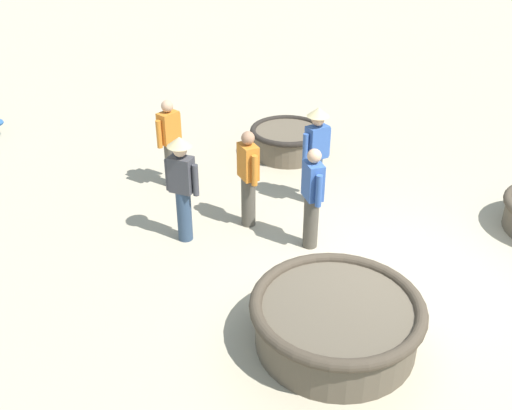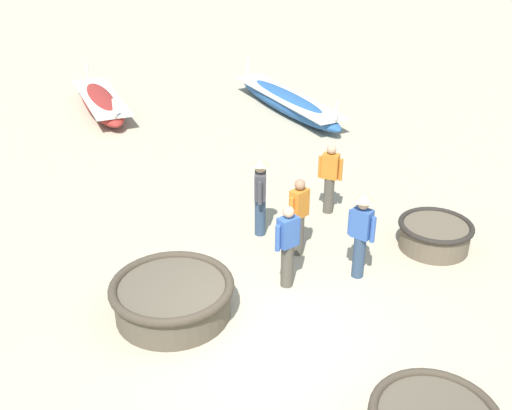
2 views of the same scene
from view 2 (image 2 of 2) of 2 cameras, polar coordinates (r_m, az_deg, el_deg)
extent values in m
plane|color=tan|center=(9.59, 0.33, -12.49)|extent=(80.00, 80.00, 0.00)
cylinder|color=brown|center=(9.98, -7.93, -8.98)|extent=(1.88, 1.88, 0.56)
torus|color=#42382B|center=(9.82, -8.04, -7.67)|extent=(2.03, 2.03, 0.15)
cylinder|color=brown|center=(12.17, 16.62, -2.90)|extent=(1.33, 1.33, 0.50)
torus|color=#28231E|center=(12.05, 16.78, -1.86)|extent=(1.44, 1.44, 0.11)
ellipsoid|color=#285693|center=(19.40, 2.94, 9.75)|extent=(1.71, 6.03, 0.61)
cube|color=silver|center=(19.34, 2.95, 10.30)|extent=(1.69, 5.56, 0.06)
cylinder|color=silver|center=(21.56, -0.77, 13.04)|extent=(0.10, 0.10, 0.55)
cylinder|color=silver|center=(17.04, 7.66, 8.91)|extent=(0.10, 0.10, 0.55)
ellipsoid|color=maroon|center=(20.02, -14.51, 9.42)|extent=(1.35, 4.89, 0.57)
cube|color=silver|center=(19.97, -14.57, 9.92)|extent=(1.37, 4.50, 0.06)
cylinder|color=silver|center=(22.01, -15.77, 12.19)|extent=(0.10, 0.10, 0.51)
cylinder|color=silver|center=(17.78, -13.34, 9.00)|extent=(0.10, 0.10, 0.51)
cylinder|color=#4C473D|center=(11.44, 4.03, -2.85)|extent=(0.22, 0.22, 0.82)
cube|color=orange|center=(11.11, 4.14, 0.19)|extent=(0.40, 0.35, 0.54)
sphere|color=#A37556|center=(10.94, 4.21, 1.96)|extent=(0.20, 0.20, 0.20)
cylinder|color=orange|center=(11.29, 4.86, 0.33)|extent=(0.09, 0.09, 0.48)
cylinder|color=orange|center=(10.98, 3.39, -0.42)|extent=(0.09, 0.09, 0.48)
cylinder|color=#4C473D|center=(10.51, 2.97, -5.78)|extent=(0.22, 0.22, 0.82)
cube|color=#33569E|center=(10.16, 3.06, -2.56)|extent=(0.39, 0.31, 0.54)
sphere|color=tan|center=(9.97, 3.12, -0.67)|extent=(0.20, 0.20, 0.20)
cylinder|color=#33569E|center=(10.06, 2.09, -3.18)|extent=(0.09, 0.09, 0.48)
cylinder|color=#33569E|center=(10.31, 4.00, -2.44)|extent=(0.09, 0.09, 0.48)
cylinder|color=#2D425B|center=(12.06, 0.40, -1.08)|extent=(0.22, 0.22, 0.82)
cube|color=#3D3D42|center=(11.75, 0.41, 1.84)|extent=(0.33, 0.40, 0.54)
sphere|color=#DBB28E|center=(11.59, 0.42, 3.54)|extent=(0.20, 0.20, 0.20)
cylinder|color=#3D3D42|center=(11.97, 0.44, 2.08)|extent=(0.09, 0.09, 0.48)
cylinder|color=#3D3D42|center=(11.57, 0.37, 1.15)|extent=(0.09, 0.09, 0.48)
cone|color=#D1BC84|center=(11.54, 0.42, 4.13)|extent=(0.36, 0.36, 0.14)
cylinder|color=#4C473D|center=(13.01, 6.94, 0.96)|extent=(0.22, 0.22, 0.82)
cube|color=orange|center=(12.73, 7.11, 3.70)|extent=(0.40, 0.39, 0.54)
sphere|color=tan|center=(12.58, 7.21, 5.29)|extent=(0.20, 0.20, 0.20)
cylinder|color=orange|center=(12.80, 6.14, 3.64)|extent=(0.09, 0.09, 0.48)
cylinder|color=orange|center=(12.71, 8.06, 3.35)|extent=(0.09, 0.09, 0.48)
cylinder|color=#2D425B|center=(10.90, 9.76, -4.86)|extent=(0.22, 0.22, 0.82)
cube|color=#33569E|center=(10.56, 10.05, -1.73)|extent=(0.37, 0.40, 0.54)
sphere|color=tan|center=(10.38, 10.22, 0.10)|extent=(0.20, 0.20, 0.20)
cylinder|color=#33569E|center=(10.50, 11.07, -2.33)|extent=(0.09, 0.09, 0.48)
cylinder|color=#33569E|center=(10.67, 9.00, -1.62)|extent=(0.09, 0.09, 0.48)
cone|color=#D1BC84|center=(10.33, 10.27, 0.74)|extent=(0.36, 0.36, 0.14)
camera|label=1|loc=(9.77, -44.69, 12.79)|focal=42.00mm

